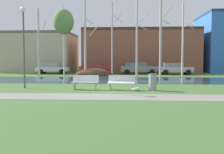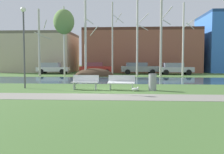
% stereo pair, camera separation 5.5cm
% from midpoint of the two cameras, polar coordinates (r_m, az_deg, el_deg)
% --- Properties ---
extents(ground_plane, '(120.00, 120.00, 0.00)m').
position_cam_midpoint_polar(ground_plane, '(24.63, 0.23, -0.33)').
color(ground_plane, '#476B33').
extents(paved_path_strip, '(60.00, 2.16, 0.01)m').
position_cam_midpoint_polar(paved_path_strip, '(12.39, -3.22, -4.43)').
color(paved_path_strip, gray).
rests_on(paved_path_strip, ground).
extents(river_band, '(80.00, 7.43, 0.01)m').
position_cam_midpoint_polar(river_band, '(22.69, -0.07, -0.67)').
color(river_band, '#33516B').
rests_on(river_band, ground).
extents(soil_mound, '(4.33, 3.07, 1.73)m').
position_cam_midpoint_polar(soil_mound, '(28.46, -3.91, 0.22)').
color(soil_mound, '#423021').
rests_on(soil_mound, ground).
extents(bench_left, '(1.63, 0.66, 0.87)m').
position_cam_midpoint_polar(bench_left, '(15.38, -5.93, -1.09)').
color(bench_left, silver).
rests_on(bench_left, ground).
extents(bench_right, '(1.63, 0.66, 0.87)m').
position_cam_midpoint_polar(bench_right, '(15.17, 2.23, -1.14)').
color(bench_right, silver).
rests_on(bench_right, ground).
extents(trash_bin, '(0.48, 0.48, 0.98)m').
position_cam_midpoint_polar(trash_bin, '(15.05, 9.16, -1.09)').
color(trash_bin, gray).
rests_on(trash_bin, ground).
extents(seagull, '(0.46, 0.17, 0.26)m').
position_cam_midpoint_polar(seagull, '(14.55, 5.39, -2.71)').
color(seagull, white).
rests_on(seagull, ground).
extents(streetlamp, '(0.32, 0.32, 5.09)m').
position_cam_midpoint_polar(streetlamp, '(17.06, -19.05, 9.13)').
color(streetlamp, '#4C4C51').
rests_on(streetlamp, ground).
extents(birch_far_left, '(1.53, 2.31, 7.38)m').
position_cam_midpoint_polar(birch_far_left, '(29.46, -15.88, 7.52)').
color(birch_far_left, '#BCB7A8').
rests_on(birch_far_left, ground).
extents(birch_left, '(2.28, 2.28, 7.66)m').
position_cam_midpoint_polar(birch_left, '(29.06, -10.66, 11.99)').
color(birch_left, beige).
rests_on(birch_left, ground).
extents(birch_center_left, '(1.57, 2.35, 9.03)m').
position_cam_midpoint_polar(birch_center_left, '(28.29, -5.84, 9.43)').
color(birch_center_left, beige).
rests_on(birch_center_left, ground).
extents(birch_center, '(1.33, 2.24, 8.12)m').
position_cam_midpoint_polar(birch_center, '(28.37, 0.22, 8.65)').
color(birch_center, '#BCB7A8').
rests_on(birch_center, ground).
extents(birch_center_right, '(1.31, 2.34, 8.25)m').
position_cam_midpoint_polar(birch_center_right, '(27.76, 5.80, 8.81)').
color(birch_center_right, beige).
rests_on(birch_center_right, ground).
extents(birch_right, '(1.32, 2.16, 8.75)m').
position_cam_midpoint_polar(birch_right, '(28.39, 11.03, 9.18)').
color(birch_right, '#BCB7A8').
rests_on(birch_right, ground).
extents(birch_far_right, '(1.54, 2.58, 8.04)m').
position_cam_midpoint_polar(birch_far_right, '(29.30, 15.78, 8.24)').
color(birch_far_right, beige).
rests_on(birch_far_right, ground).
extents(parked_van_nearest_white, '(4.15, 2.25, 1.44)m').
position_cam_midpoint_polar(parked_van_nearest_white, '(33.85, -13.12, 1.99)').
color(parked_van_nearest_white, silver).
rests_on(parked_van_nearest_white, ground).
extents(parked_sedan_second_red, '(4.19, 2.30, 1.49)m').
position_cam_midpoint_polar(parked_sedan_second_red, '(32.33, -3.63, 2.05)').
color(parked_sedan_second_red, maroon).
rests_on(parked_sedan_second_red, ground).
extents(parked_hatch_third_grey, '(4.74, 2.34, 1.47)m').
position_cam_midpoint_polar(parked_hatch_third_grey, '(32.38, 6.04, 2.04)').
color(parked_hatch_third_grey, slate).
rests_on(parked_hatch_third_grey, ground).
extents(parked_wagon_fourth_silver, '(4.20, 2.12, 1.44)m').
position_cam_midpoint_polar(parked_wagon_fourth_silver, '(32.06, 13.97, 1.88)').
color(parked_wagon_fourth_silver, '#B2B5BC').
rests_on(parked_wagon_fourth_silver, ground).
extents(building_beige_block, '(10.87, 8.37, 5.83)m').
position_cam_midpoint_polar(building_beige_block, '(40.76, -16.03, 5.27)').
color(building_beige_block, '#BCAD8E').
rests_on(building_beige_block, ground).
extents(building_brick_low, '(16.46, 9.66, 6.24)m').
position_cam_midpoint_polar(building_brick_low, '(39.58, 6.39, 5.74)').
color(building_brick_low, brown).
rests_on(building_brick_low, ground).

